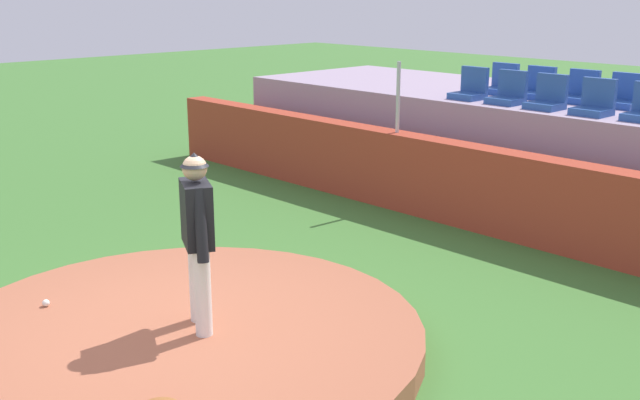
# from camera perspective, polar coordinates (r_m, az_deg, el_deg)

# --- Properties ---
(ground_plane) EXTENTS (60.00, 60.00, 0.00)m
(ground_plane) POSITION_cam_1_polar(r_m,az_deg,el_deg) (7.55, -10.34, -10.96)
(ground_plane) COLOR #3C702E
(pitchers_mound) EXTENTS (4.64, 4.64, 0.24)m
(pitchers_mound) POSITION_cam_1_polar(r_m,az_deg,el_deg) (7.49, -10.38, -10.15)
(pitchers_mound) COLOR #A1593E
(pitchers_mound) RESTS_ON ground_plane
(pitcher) EXTENTS (0.67, 0.43, 1.69)m
(pitcher) POSITION_cam_1_polar(r_m,az_deg,el_deg) (7.06, -9.16, -2.12)
(pitcher) COLOR white
(pitcher) RESTS_ON pitchers_mound
(baseball) EXTENTS (0.07, 0.07, 0.07)m
(baseball) POSITION_cam_1_polar(r_m,az_deg,el_deg) (8.23, -19.81, -7.26)
(baseball) COLOR white
(baseball) RESTS_ON pitchers_mound
(brick_barrier) EXTENTS (14.56, 0.40, 1.19)m
(brick_barrier) POSITION_cam_1_polar(r_m,az_deg,el_deg) (10.89, 13.10, 0.58)
(brick_barrier) COLOR #A43926
(brick_barrier) RESTS_ON ground_plane
(fence_post_left) EXTENTS (0.06, 0.06, 1.08)m
(fence_post_left) POSITION_cam_1_polar(r_m,az_deg,el_deg) (11.76, 5.86, 7.65)
(fence_post_left) COLOR silver
(fence_post_left) RESTS_ON brick_barrier
(bleacher_platform) EXTENTS (12.46, 3.35, 1.63)m
(bleacher_platform) POSITION_cam_1_polar(r_m,az_deg,el_deg) (12.84, 19.02, 3.40)
(bleacher_platform) COLOR #9B879E
(bleacher_platform) RESTS_ON ground_plane
(stadium_chair_0) EXTENTS (0.48, 0.44, 0.50)m
(stadium_chair_0) POSITION_cam_1_polar(r_m,az_deg,el_deg) (12.46, 11.18, 8.14)
(stadium_chair_0) COLOR #284F9A
(stadium_chair_0) RESTS_ON bleacher_platform
(stadium_chair_1) EXTENTS (0.48, 0.44, 0.50)m
(stadium_chair_1) POSITION_cam_1_polar(r_m,az_deg,el_deg) (12.06, 13.91, 7.74)
(stadium_chair_1) COLOR #284F9A
(stadium_chair_1) RESTS_ON bleacher_platform
(stadium_chair_2) EXTENTS (0.48, 0.44, 0.50)m
(stadium_chair_2) POSITION_cam_1_polar(r_m,az_deg,el_deg) (11.69, 16.66, 7.31)
(stadium_chair_2) COLOR #284F9A
(stadium_chair_2) RESTS_ON bleacher_platform
(stadium_chair_3) EXTENTS (0.48, 0.44, 0.50)m
(stadium_chair_3) POSITION_cam_1_polar(r_m,az_deg,el_deg) (11.33, 19.85, 6.80)
(stadium_chair_3) COLOR #284F9A
(stadium_chair_3) RESTS_ON bleacher_platform
(stadium_chair_5) EXTENTS (0.48, 0.44, 0.50)m
(stadium_chair_5) POSITION_cam_1_polar(r_m,az_deg,el_deg) (13.20, 13.41, 8.42)
(stadium_chair_5) COLOR #284F9A
(stadium_chair_5) RESTS_ON bleacher_platform
(stadium_chair_6) EXTENTS (0.48, 0.44, 0.50)m
(stadium_chair_6) POSITION_cam_1_polar(r_m,az_deg,el_deg) (12.80, 15.95, 8.03)
(stadium_chair_6) COLOR #284F9A
(stadium_chair_6) RESTS_ON bleacher_platform
(stadium_chair_7) EXTENTS (0.48, 0.44, 0.50)m
(stadium_chair_7) POSITION_cam_1_polar(r_m,az_deg,el_deg) (12.47, 18.91, 7.61)
(stadium_chair_7) COLOR #284F9A
(stadium_chair_7) RESTS_ON bleacher_platform
(stadium_chair_8) EXTENTS (0.48, 0.44, 0.50)m
(stadium_chair_8) POSITION_cam_1_polar(r_m,az_deg,el_deg) (12.19, 21.77, 7.18)
(stadium_chair_8) COLOR #284F9A
(stadium_chair_8) RESTS_ON bleacher_platform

